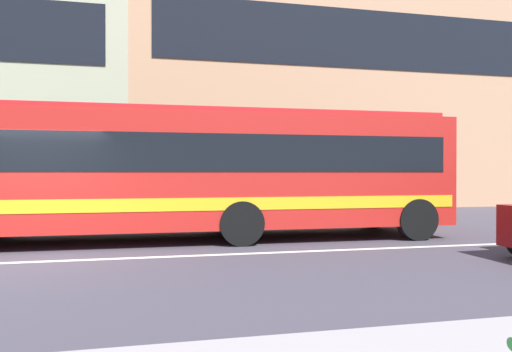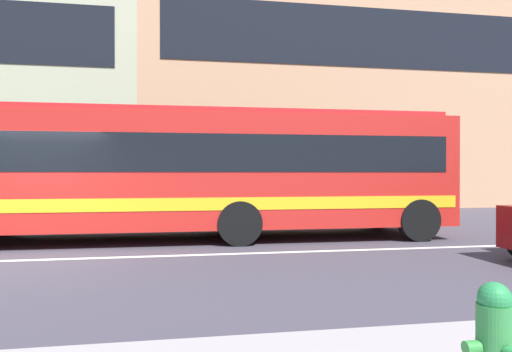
# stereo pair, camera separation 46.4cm
# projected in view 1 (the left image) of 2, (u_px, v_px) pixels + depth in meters

# --- Properties ---
(ground_plane) EXTENTS (160.00, 160.00, 0.00)m
(ground_plane) POSITION_uv_depth(u_px,v_px,m) (23.00, 262.00, 8.13)
(ground_plane) COLOR #433D49
(lane_centre_line) EXTENTS (60.00, 0.16, 0.01)m
(lane_centre_line) POSITION_uv_depth(u_px,v_px,m) (23.00, 262.00, 8.13)
(lane_centre_line) COLOR silver
(lane_centre_line) RESTS_ON ground_plane
(apartment_block_right) EXTENTS (23.06, 11.76, 13.12)m
(apartment_block_right) POSITION_uv_depth(u_px,v_px,m) (341.00, 88.00, 26.08)
(apartment_block_right) COLOR tan
(apartment_block_right) RESTS_ON ground_plane
(transit_bus) EXTENTS (12.16, 2.81, 3.11)m
(transit_bus) POSITION_uv_depth(u_px,v_px,m) (203.00, 169.00, 10.99)
(transit_bus) COLOR red
(transit_bus) RESTS_ON ground_plane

